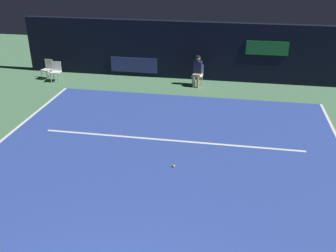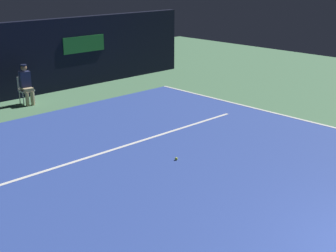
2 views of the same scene
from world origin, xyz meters
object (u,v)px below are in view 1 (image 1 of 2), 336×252
object	(u,v)px
line_judge_on_chair	(197,71)
courtside_chair_near	(56,70)
courtside_chair_far	(48,68)
tennis_ball	(174,166)

from	to	relation	value
line_judge_on_chair	courtside_chair_near	world-z (taller)	line_judge_on_chair
courtside_chair_far	tennis_ball	xyz separation A→B (m)	(6.97, -6.73, -0.46)
line_judge_on_chair	courtside_chair_near	bearing A→B (deg)	-175.72
line_judge_on_chair	courtside_chair_near	size ratio (longest dim) A/B	1.50
courtside_chair_near	tennis_ball	xyz separation A→B (m)	(6.44, -6.46, -0.46)
line_judge_on_chair	courtside_chair_near	distance (m)	6.37
line_judge_on_chair	tennis_ball	bearing A→B (deg)	-89.26
line_judge_on_chair	tennis_ball	size ratio (longest dim) A/B	19.41
courtside_chair_near	courtside_chair_far	world-z (taller)	same
courtside_chair_near	line_judge_on_chair	bearing A→B (deg)	4.28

